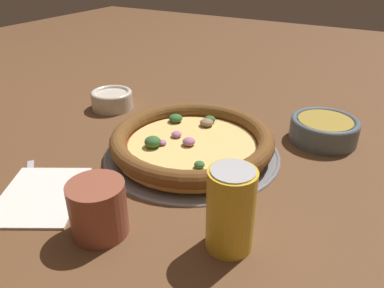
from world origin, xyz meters
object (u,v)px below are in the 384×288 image
bowl_near (324,129)px  fork (29,188)px  beverage_can (231,210)px  pizza (192,141)px  pizza_tray (192,152)px  drinking_cup (96,208)px  napkin (41,194)px  bowl_far (112,99)px

bowl_near → fork: 0.59m
beverage_can → pizza: bearing=41.3°
pizza_tray → pizza: size_ratio=1.09×
drinking_cup → napkin: bearing=84.1°
bowl_far → beverage_can: (-0.30, -0.47, 0.04)m
bowl_far → fork: size_ratio=0.73×
fork → beverage_can: size_ratio=1.15×
bowl_far → drinking_cup: bearing=-141.7°
pizza_tray → bowl_near: bearing=-48.1°
napkin → bowl_near: bearing=-39.1°
pizza → bowl_near: 0.29m
pizza → napkin: (-0.25, 0.15, -0.02)m
bowl_far → pizza_tray: bearing=-109.5°
drinking_cup → bowl_near: bearing=-25.3°
pizza → bowl_near: size_ratio=2.29×
pizza_tray → fork: size_ratio=2.47×
fork → napkin: bearing=31.3°
pizza_tray → napkin: bearing=149.7°
pizza_tray → bowl_near: size_ratio=2.49×
pizza_tray → napkin: pizza_tray is taller
bowl_far → drinking_cup: size_ratio=1.26×
drinking_cup → fork: drinking_cup is taller
fork → beverage_can: beverage_can is taller
bowl_far → pizza: bearing=-109.5°
pizza_tray → drinking_cup: size_ratio=4.26×
pizza → drinking_cup: 0.27m
pizza → bowl_far: (0.11, 0.30, -0.00)m
napkin → beverage_can: beverage_can is taller
pizza → pizza_tray: bearing=-116.0°
beverage_can → fork: bearing=97.6°
pizza_tray → bowl_near: 0.29m
bowl_far → fork: bowl_far is taller
fork → beverage_can: bearing=47.9°
bowl_near → napkin: 0.57m
pizza → fork: size_ratio=2.27×
drinking_cup → napkin: 0.15m
pizza_tray → fork: 0.31m
pizza_tray → bowl_far: size_ratio=3.37×
bowl_far → beverage_can: bearing=-122.8°
pizza → bowl_near: (0.19, -0.21, -0.00)m
pizza_tray → drinking_cup: 0.27m
bowl_near → beverage_can: beverage_can is taller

